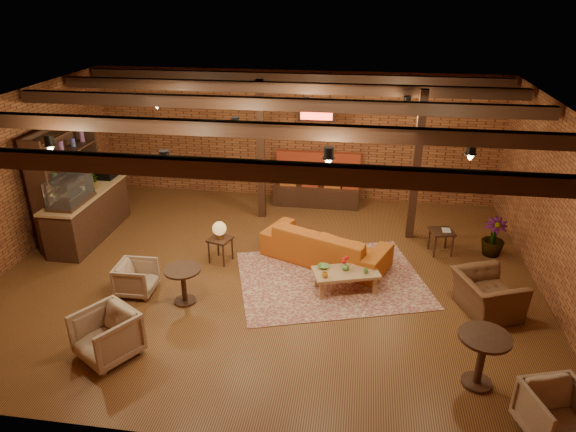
# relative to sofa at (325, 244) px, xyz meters

# --- Properties ---
(floor) EXTENTS (10.00, 10.00, 0.00)m
(floor) POSITION_rel_sofa_xyz_m (-1.06, -0.65, -0.36)
(floor) COLOR #401D10
(floor) RESTS_ON ground
(ceiling) EXTENTS (10.00, 8.00, 0.02)m
(ceiling) POSITION_rel_sofa_xyz_m (-1.06, -0.65, 2.84)
(ceiling) COLOR black
(ceiling) RESTS_ON wall_back
(wall_back) EXTENTS (10.00, 0.02, 3.20)m
(wall_back) POSITION_rel_sofa_xyz_m (-1.06, 3.35, 1.24)
(wall_back) COLOR brown
(wall_back) RESTS_ON ground
(wall_front) EXTENTS (10.00, 0.02, 3.20)m
(wall_front) POSITION_rel_sofa_xyz_m (-1.06, -4.65, 1.24)
(wall_front) COLOR brown
(wall_front) RESTS_ON ground
(wall_left) EXTENTS (0.02, 8.00, 3.20)m
(wall_left) POSITION_rel_sofa_xyz_m (-6.06, -0.65, 1.24)
(wall_left) COLOR brown
(wall_left) RESTS_ON ground
(wall_right) EXTENTS (0.02, 8.00, 3.20)m
(wall_right) POSITION_rel_sofa_xyz_m (3.94, -0.65, 1.24)
(wall_right) COLOR brown
(wall_right) RESTS_ON ground
(ceiling_beams) EXTENTS (9.80, 6.40, 0.22)m
(ceiling_beams) POSITION_rel_sofa_xyz_m (-1.06, -0.65, 2.72)
(ceiling_beams) COLOR black
(ceiling_beams) RESTS_ON ceiling
(ceiling_pipe) EXTENTS (9.60, 0.12, 0.12)m
(ceiling_pipe) POSITION_rel_sofa_xyz_m (-1.06, 0.95, 2.49)
(ceiling_pipe) COLOR black
(ceiling_pipe) RESTS_ON ceiling
(post_left) EXTENTS (0.16, 0.16, 3.20)m
(post_left) POSITION_rel_sofa_xyz_m (-1.66, 1.95, 1.24)
(post_left) COLOR black
(post_left) RESTS_ON ground
(post_right) EXTENTS (0.16, 0.16, 3.20)m
(post_right) POSITION_rel_sofa_xyz_m (1.74, 1.35, 1.24)
(post_right) COLOR black
(post_right) RESTS_ON ground
(service_counter) EXTENTS (0.80, 2.50, 1.60)m
(service_counter) POSITION_rel_sofa_xyz_m (-5.16, 0.35, 0.44)
(service_counter) COLOR black
(service_counter) RESTS_ON ground
(plant_counter) EXTENTS (0.35, 0.39, 0.30)m
(plant_counter) POSITION_rel_sofa_xyz_m (-5.06, 0.55, 0.86)
(plant_counter) COLOR #337F33
(plant_counter) RESTS_ON service_counter
(shelving_hutch) EXTENTS (0.52, 2.00, 2.40)m
(shelving_hutch) POSITION_rel_sofa_xyz_m (-5.56, 0.45, 0.84)
(shelving_hutch) COLOR black
(shelving_hutch) RESTS_ON ground
(banquette) EXTENTS (2.10, 0.70, 1.00)m
(banquette) POSITION_rel_sofa_xyz_m (-0.46, 2.90, 0.14)
(banquette) COLOR #9D321A
(banquette) RESTS_ON ground
(service_sign) EXTENTS (0.86, 0.06, 0.30)m
(service_sign) POSITION_rel_sofa_xyz_m (-0.46, 2.45, 1.99)
(service_sign) COLOR #FF3219
(service_sign) RESTS_ON ceiling
(ceiling_spotlights) EXTENTS (6.40, 4.40, 0.28)m
(ceiling_spotlights) POSITION_rel_sofa_xyz_m (-1.06, -0.65, 2.50)
(ceiling_spotlights) COLOR black
(ceiling_spotlights) RESTS_ON ceiling
(rug) EXTENTS (3.97, 3.46, 0.01)m
(rug) POSITION_rel_sofa_xyz_m (0.17, -0.69, -0.36)
(rug) COLOR maroon
(rug) RESTS_ON floor
(sofa) EXTENTS (2.68, 1.86, 0.73)m
(sofa) POSITION_rel_sofa_xyz_m (0.00, 0.00, 0.00)
(sofa) COLOR #A95017
(sofa) RESTS_ON floor
(coffee_table) EXTENTS (1.27, 0.89, 0.65)m
(coffee_table) POSITION_rel_sofa_xyz_m (0.43, -1.03, -0.01)
(coffee_table) COLOR #A7824E
(coffee_table) RESTS_ON floor
(side_table_lamp) EXTENTS (0.51, 0.51, 0.87)m
(side_table_lamp) POSITION_rel_sofa_xyz_m (-2.05, -0.32, 0.29)
(side_table_lamp) COLOR black
(side_table_lamp) RESTS_ON floor
(round_table_left) EXTENTS (0.63, 0.63, 0.66)m
(round_table_left) POSITION_rel_sofa_xyz_m (-2.30, -1.81, 0.08)
(round_table_left) COLOR black
(round_table_left) RESTS_ON floor
(armchair_a) EXTENTS (0.61, 0.65, 0.65)m
(armchair_a) POSITION_rel_sofa_xyz_m (-3.23, -1.65, -0.04)
(armchair_a) COLOR #C1AD96
(armchair_a) RESTS_ON floor
(armchair_b) EXTENTS (1.06, 1.05, 0.81)m
(armchair_b) POSITION_rel_sofa_xyz_m (-2.94, -3.34, 0.04)
(armchair_b) COLOR #C1AD96
(armchair_b) RESTS_ON floor
(armchair_right) EXTENTS (1.00, 1.20, 0.90)m
(armchair_right) POSITION_rel_sofa_xyz_m (2.81, -1.34, 0.09)
(armchair_right) COLOR brown
(armchair_right) RESTS_ON floor
(side_table_book) EXTENTS (0.54, 0.54, 0.53)m
(side_table_book) POSITION_rel_sofa_xyz_m (2.31, 0.68, 0.10)
(side_table_book) COLOR black
(side_table_book) RESTS_ON floor
(round_table_right) EXTENTS (0.70, 0.70, 0.82)m
(round_table_right) POSITION_rel_sofa_xyz_m (2.37, -3.16, 0.18)
(round_table_right) COLOR black
(round_table_right) RESTS_ON floor
(armchair_far) EXTENTS (0.91, 0.88, 0.76)m
(armchair_far) POSITION_rel_sofa_xyz_m (3.12, -3.96, 0.02)
(armchair_far) COLOR #C1AD96
(armchair_far) RESTS_ON floor
(plant_tall) EXTENTS (1.53, 1.53, 2.40)m
(plant_tall) POSITION_rel_sofa_xyz_m (3.34, 0.75, 0.84)
(plant_tall) COLOR #4C7F4C
(plant_tall) RESTS_ON floor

